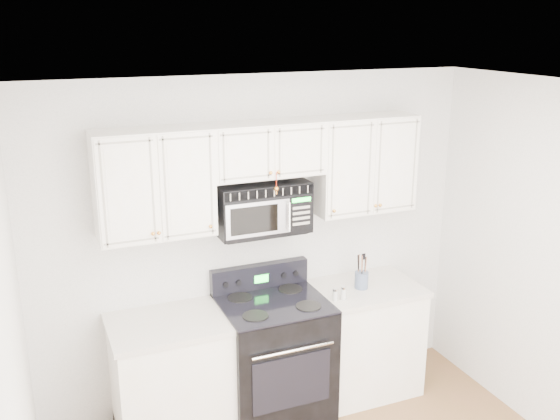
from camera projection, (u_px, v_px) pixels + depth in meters
room at (373, 345)px, 3.34m from camera, size 3.51×3.51×2.61m
base_cabinet_left at (172, 382)px, 4.57m from camera, size 0.86×0.65×0.92m
base_cabinet_right at (363, 341)px, 5.16m from camera, size 0.86×0.65×0.92m
range at (274, 355)px, 4.82m from camera, size 0.80×0.72×1.13m
upper_cabinets at (265, 168)px, 4.56m from camera, size 2.44×0.37×0.75m
microwave at (262, 207)px, 4.62m from camera, size 0.69×0.40×0.38m
utensil_crock at (361, 279)px, 4.96m from camera, size 0.11×0.11×0.29m
shaker_salt at (335, 295)px, 4.74m from camera, size 0.04×0.04×0.10m
shaker_pepper at (344, 293)px, 4.76m from camera, size 0.04×0.04×0.11m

